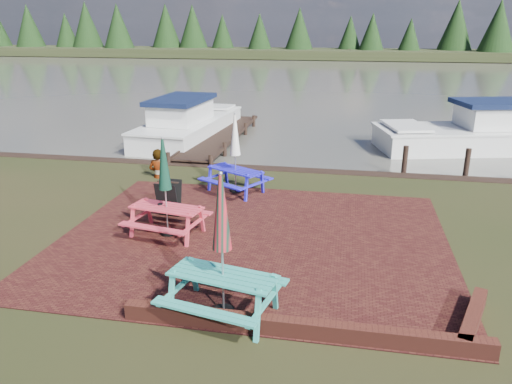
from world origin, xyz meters
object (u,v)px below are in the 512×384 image
object	(u,v)px
picnic_table_teal	(223,268)
boat_jetty	(188,125)
picnic_table_blue	(235,166)
person	(157,149)
picnic_table_red	(166,202)
jetty	(220,136)
chalkboard	(169,198)
boat_near	(483,134)

from	to	relation	value
picnic_table_teal	boat_jetty	xyz separation A→B (m)	(-5.16, 13.87, -0.45)
picnic_table_blue	boat_jetty	distance (m)	8.33
person	boat_jetty	bearing A→B (deg)	-73.22
picnic_table_red	jetty	size ratio (longest dim) A/B	0.26
picnic_table_red	boat_jetty	xyz separation A→B (m)	(-2.99, 10.77, -0.38)
picnic_table_red	jetty	world-z (taller)	picnic_table_red
chalkboard	boat_near	world-z (taller)	boat_near
boat_jetty	person	distance (m)	6.47
picnic_table_teal	boat_near	distance (m)	16.10
jetty	boat_near	size ratio (longest dim) A/B	1.04
picnic_table_teal	person	xyz separation A→B (m)	(-4.11, 7.50, 0.04)
picnic_table_teal	picnic_table_red	size ratio (longest dim) A/B	1.09
chalkboard	boat_jetty	size ratio (longest dim) A/B	0.12
picnic_table_teal	picnic_table_blue	world-z (taller)	picnic_table_teal
picnic_table_blue	chalkboard	distance (m)	2.56
picnic_table_teal	person	bearing A→B (deg)	130.86
picnic_table_blue	chalkboard	xyz separation A→B (m)	(-1.29, -2.19, -0.34)
picnic_table_blue	person	bearing A→B (deg)	-169.77
chalkboard	boat_near	distance (m)	14.10
chalkboard	boat_jetty	distance (m)	9.90
jetty	boat_jetty	world-z (taller)	boat_jetty
chalkboard	picnic_table_red	bearing A→B (deg)	-67.99
picnic_table_red	person	world-z (taller)	picnic_table_red
picnic_table_teal	boat_jetty	bearing A→B (deg)	122.53
picnic_table_blue	jetty	world-z (taller)	picnic_table_blue
picnic_table_teal	picnic_table_blue	bearing A→B (deg)	113.27
picnic_table_teal	chalkboard	world-z (taller)	picnic_table_teal
picnic_table_teal	jetty	xyz separation A→B (m)	(-3.61, 13.48, -0.79)
picnic_table_red	boat_jetty	world-z (taller)	picnic_table_red
picnic_table_red	picnic_table_blue	xyz separation A→B (m)	(0.89, 3.40, -0.00)
person	jetty	bearing A→B (deg)	-87.32
picnic_table_blue	jetty	size ratio (longest dim) A/B	0.26
chalkboard	boat_jetty	xyz separation A→B (m)	(-2.59, 9.56, -0.03)
picnic_table_blue	jetty	bearing A→B (deg)	138.15
boat_jetty	picnic_table_teal	bearing A→B (deg)	-65.22
person	picnic_table_teal	bearing A→B (deg)	126.17
jetty	person	size ratio (longest dim) A/B	4.79
picnic_table_blue	person	size ratio (longest dim) A/B	1.25
boat_jetty	boat_near	distance (m)	12.55
chalkboard	jetty	world-z (taller)	chalkboard
boat_near	person	distance (m)	13.37
picnic_table_blue	boat_jetty	bearing A→B (deg)	147.43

